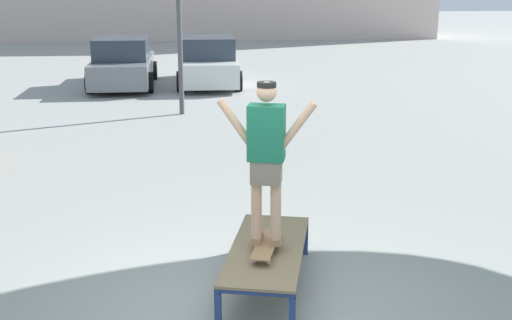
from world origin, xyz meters
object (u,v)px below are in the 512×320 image
object	(u,v)px
skateboard	(266,245)
skater	(266,153)
car_grey	(123,64)
skate_box	(267,252)
car_white	(209,63)

from	to	relation	value
skateboard	skater	distance (m)	0.99
skater	car_grey	world-z (taller)	skater
skater	car_grey	distance (m)	14.14
skate_box	car_white	distance (m)	13.81
skater	car_grey	size ratio (longest dim) A/B	0.40
skateboard	skater	size ratio (longest dim) A/B	0.49
skateboard	car_white	xyz separation A→B (m)	(-0.47, 13.91, 0.15)
skateboard	car_white	distance (m)	13.92
skate_box	car_grey	bearing A→B (deg)	102.91
skater	car_white	world-z (taller)	skater
skater	car_white	bearing A→B (deg)	91.93
car_white	skateboard	bearing A→B (deg)	-88.07
skate_box	car_grey	world-z (taller)	car_grey
skateboard	car_grey	distance (m)	14.12
car_white	skate_box	bearing A→B (deg)	-87.95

